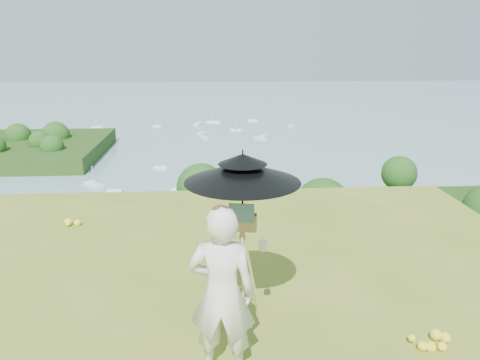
{
  "coord_description": "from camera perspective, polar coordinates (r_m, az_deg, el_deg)",
  "views": [
    {
      "loc": [
        1.79,
        -3.09,
        3.22
      ],
      "look_at": [
        2.25,
        3.93,
        1.14
      ],
      "focal_mm": 35.0,
      "sensor_mm": 36.0,
      "label": 1
    }
  ],
  "objects": [
    {
      "name": "shoreline_tier",
      "position": [
        87.4,
        -4.59,
        -10.24
      ],
      "size": [
        170.0,
        28.0,
        8.0
      ],
      "primitive_type": "cube",
      "color": "#746B5D",
      "rests_on": "bay_water"
    },
    {
      "name": "bay_water",
      "position": [
        245.93,
        -4.15,
        7.73
      ],
      "size": [
        700.0,
        700.0,
        0.0
      ],
      "primitive_type": "plane",
      "color": "slate",
      "rests_on": "ground"
    },
    {
      "name": "slope_trees",
      "position": [
        42.26,
        -5.87,
        -9.15
      ],
      "size": [
        110.0,
        50.0,
        6.0
      ],
      "primitive_type": null,
      "color": "#1E4414",
      "rests_on": "forest_slope"
    },
    {
      "name": "harbor_town",
      "position": [
        84.68,
        -4.69,
        -6.31
      ],
      "size": [
        110.0,
        22.0,
        5.0
      ],
      "primitive_type": null,
      "color": "silver",
      "rests_on": "shoreline_tier"
    },
    {
      "name": "moored_boats",
      "position": [
        168.79,
        -8.52,
        3.68
      ],
      "size": [
        140.0,
        140.0,
        0.7
      ],
      "primitive_type": null,
      "color": "white",
      "rests_on": "bay_water"
    },
    {
      "name": "painter",
      "position": [
        4.64,
        -2.22,
        -13.59
      ],
      "size": [
        0.71,
        0.52,
        1.78
      ],
      "primitive_type": "imported",
      "rotation": [
        0.0,
        0.0,
        2.99
      ],
      "color": "white",
      "rests_on": "ground"
    },
    {
      "name": "field_easel",
      "position": [
        5.18,
        0.26,
        -11.18
      ],
      "size": [
        0.73,
        0.73,
        1.62
      ],
      "primitive_type": null,
      "rotation": [
        0.0,
        0.0,
        -0.2
      ],
      "color": "#A57C45",
      "rests_on": "ground"
    },
    {
      "name": "sun_umbrella",
      "position": [
        4.85,
        0.32,
        -1.1
      ],
      "size": [
        1.46,
        1.46,
        0.84
      ],
      "primitive_type": null,
      "rotation": [
        0.0,
        0.0,
        -0.23
      ],
      "color": "black",
      "rests_on": "field_easel"
    },
    {
      "name": "painter_cap",
      "position": [
        4.28,
        -2.35,
        -3.81
      ],
      "size": [
        0.24,
        0.27,
        0.1
      ],
      "primitive_type": null,
      "rotation": [
        0.0,
        0.0,
        -0.15
      ],
      "color": "#DB7885",
      "rests_on": "painter"
    }
  ]
}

